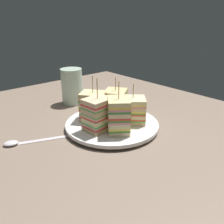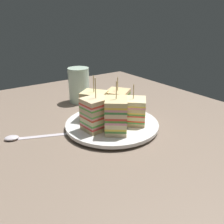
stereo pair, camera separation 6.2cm
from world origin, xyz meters
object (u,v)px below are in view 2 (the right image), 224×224
at_px(sandwich_wedge_3, 117,103).
at_px(sandwich_wedge_4, 94,106).
at_px(plate, 112,124).
at_px(sandwich_wedge_1, 116,116).
at_px(spoon, 21,137).
at_px(chip_pile, 112,117).
at_px(sandwich_wedge_2, 133,111).
at_px(sandwich_wedge_0, 96,114).
at_px(drinking_glass, 79,88).

xyz_separation_m(sandwich_wedge_3, sandwich_wedge_4, (-0.01, -0.07, 0.00)).
bearing_deg(sandwich_wedge_3, plate, 3.73).
height_order(sandwich_wedge_1, spoon, sandwich_wedge_1).
relative_size(plate, sandwich_wedge_3, 2.25).
relative_size(sandwich_wedge_1, spoon, 0.88).
bearing_deg(sandwich_wedge_4, chip_pile, -3.91).
height_order(plate, spoon, plate).
bearing_deg(plate, sandwich_wedge_2, 52.81).
bearing_deg(sandwich_wedge_0, plate, 3.48).
bearing_deg(spoon, sandwich_wedge_0, 174.52).
xyz_separation_m(sandwich_wedge_1, sandwich_wedge_2, (-0.02, 0.07, -0.01)).
distance_m(chip_pile, spoon, 0.24).
relative_size(plate, chip_pile, 3.99).
distance_m(chip_pile, drinking_glass, 0.24).
xyz_separation_m(plate, sandwich_wedge_1, (0.05, -0.02, 0.05)).
xyz_separation_m(sandwich_wedge_0, sandwich_wedge_3, (-0.04, 0.10, -0.00)).
xyz_separation_m(plate, sandwich_wedge_0, (0.01, -0.05, 0.05)).
distance_m(sandwich_wedge_2, sandwich_wedge_3, 0.07).
bearing_deg(sandwich_wedge_3, sandwich_wedge_4, -47.12).
height_order(plate, sandwich_wedge_3, sandwich_wedge_3).
xyz_separation_m(plate, sandwich_wedge_4, (-0.05, -0.02, 0.04)).
xyz_separation_m(sandwich_wedge_2, spoon, (-0.11, -0.26, -0.05)).
bearing_deg(sandwich_wedge_3, chip_pile, 2.46).
distance_m(sandwich_wedge_1, sandwich_wedge_2, 0.07).
distance_m(sandwich_wedge_0, chip_pile, 0.07).
bearing_deg(sandwich_wedge_0, drinking_glass, 65.97).
relative_size(plate, sandwich_wedge_2, 2.35).
height_order(sandwich_wedge_2, spoon, sandwich_wedge_2).
distance_m(sandwich_wedge_1, sandwich_wedge_3, 0.11).
relative_size(plate, sandwich_wedge_0, 1.89).
bearing_deg(sandwich_wedge_0, spoon, 146.52).
distance_m(spoon, drinking_glass, 0.30).
relative_size(sandwich_wedge_0, chip_pile, 2.11).
bearing_deg(sandwich_wedge_2, sandwich_wedge_4, -8.07).
distance_m(sandwich_wedge_2, spoon, 0.29).
xyz_separation_m(sandwich_wedge_0, sandwich_wedge_1, (0.04, 0.03, 0.00)).
relative_size(sandwich_wedge_2, chip_pile, 1.70).
relative_size(sandwich_wedge_1, chip_pile, 2.05).
relative_size(plate, drinking_glass, 2.09).
bearing_deg(sandwich_wedge_4, drinking_glass, 127.75).
xyz_separation_m(plate, drinking_glass, (-0.24, 0.03, 0.04)).
bearing_deg(drinking_glass, sandwich_wedge_2, 3.26).
bearing_deg(chip_pile, sandwich_wedge_3, 127.04).
bearing_deg(spoon, plate, -177.41).
height_order(sandwich_wedge_3, sandwich_wedge_4, sandwich_wedge_4).
relative_size(sandwich_wedge_4, chip_pile, 1.96).
bearing_deg(sandwich_wedge_3, sandwich_wedge_2, 55.94).
height_order(spoon, drinking_glass, drinking_glass).
bearing_deg(chip_pile, spoon, -108.44).
bearing_deg(spoon, sandwich_wedge_1, 169.22).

